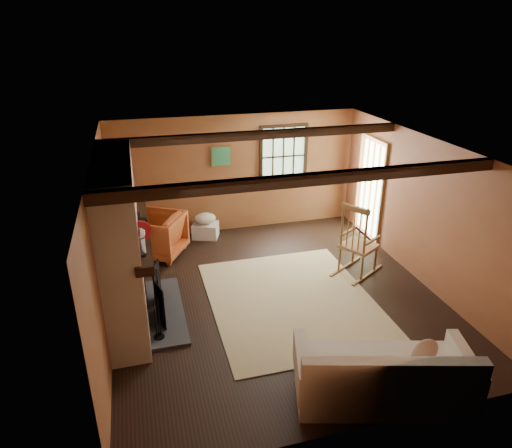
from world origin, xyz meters
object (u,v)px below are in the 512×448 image
object	(u,v)px
fireplace	(124,251)
armchair	(158,235)
rocking_chair	(358,244)
sofa	(384,378)
laundry_basket	(205,230)

from	to	relation	value
fireplace	armchair	bearing A→B (deg)	74.49
fireplace	rocking_chair	xyz separation A→B (m)	(3.79, 0.34, -0.55)
sofa	armchair	xyz separation A→B (m)	(-2.22, 4.33, 0.12)
sofa	armchair	distance (m)	4.87
rocking_chair	laundry_basket	bearing A→B (deg)	15.24
sofa	laundry_basket	bearing A→B (deg)	119.88
sofa	laundry_basket	world-z (taller)	sofa
fireplace	rocking_chair	world-z (taller)	fireplace
rocking_chair	armchair	distance (m)	3.62
rocking_chair	laundry_basket	distance (m)	3.15
armchair	sofa	bearing A→B (deg)	56.95
laundry_basket	armchair	xyz separation A→B (m)	(-0.97, -0.54, 0.26)
fireplace	sofa	bearing A→B (deg)	-41.05
rocking_chair	armchair	bearing A→B (deg)	32.28
rocking_chair	armchair	size ratio (longest dim) A/B	1.46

